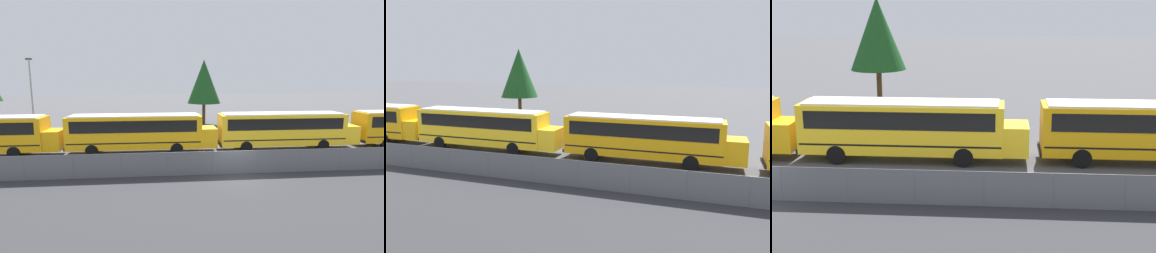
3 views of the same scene
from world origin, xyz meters
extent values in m
cylinder|color=slate|center=(4.53, 0.00, 0.79)|extent=(0.07, 0.07, 1.59)
cylinder|color=slate|center=(7.55, 0.00, 0.79)|extent=(0.07, 0.07, 1.59)
cylinder|color=slate|center=(10.57, 0.00, 0.79)|extent=(0.07, 0.07, 1.59)
cylinder|color=slate|center=(13.59, 0.00, 0.79)|extent=(0.07, 0.07, 1.59)
cylinder|color=slate|center=(16.61, 0.00, 0.79)|extent=(0.07, 0.07, 1.59)
cylinder|color=slate|center=(19.63, 0.00, 0.79)|extent=(0.07, 0.07, 1.59)
cylinder|color=slate|center=(22.65, 0.00, 0.79)|extent=(0.07, 0.07, 1.59)
cylinder|color=slate|center=(25.67, 0.00, 0.79)|extent=(0.07, 0.07, 1.59)
cube|color=#EDA80F|center=(-0.86, 6.43, 1.34)|extent=(1.35, 2.21, 1.63)
cylinder|color=black|center=(-3.66, 7.51, 0.53)|extent=(1.06, 0.28, 1.06)
cube|color=yellow|center=(5.81, 6.52, 1.89)|extent=(11.22, 2.41, 2.72)
cube|color=black|center=(5.81, 6.52, 2.49)|extent=(10.32, 2.45, 0.98)
cube|color=black|center=(5.81, 6.52, 1.13)|extent=(10.99, 2.44, 0.10)
cube|color=yellow|center=(12.09, 6.52, 1.34)|extent=(1.35, 2.21, 1.63)
cube|color=black|center=(0.15, 6.52, 0.68)|extent=(0.12, 2.41, 0.24)
cube|color=silver|center=(5.81, 6.52, 3.30)|extent=(10.65, 2.17, 0.10)
cylinder|color=black|center=(9.28, 7.60, 0.53)|extent=(1.06, 0.28, 1.06)
cylinder|color=black|center=(9.28, 5.44, 0.53)|extent=(1.06, 0.28, 1.06)
cylinder|color=black|center=(2.33, 7.60, 0.53)|extent=(1.06, 0.28, 1.06)
cylinder|color=black|center=(2.33, 5.44, 0.53)|extent=(1.06, 0.28, 1.06)
cube|color=orange|center=(19.06, 6.83, 1.89)|extent=(11.22, 2.41, 2.72)
cube|color=black|center=(19.06, 6.83, 2.49)|extent=(10.32, 2.45, 0.98)
cube|color=black|center=(19.06, 6.83, 1.13)|extent=(10.99, 2.44, 0.10)
cube|color=orange|center=(25.34, 6.83, 1.34)|extent=(1.35, 2.21, 1.63)
cube|color=black|center=(13.40, 6.83, 0.68)|extent=(0.12, 2.41, 0.24)
cube|color=silver|center=(19.06, 6.83, 3.30)|extent=(10.65, 2.17, 0.10)
cylinder|color=black|center=(22.54, 7.91, 0.53)|extent=(1.06, 0.28, 1.06)
cylinder|color=black|center=(22.54, 5.75, 0.53)|extent=(1.06, 0.28, 1.06)
cylinder|color=black|center=(15.58, 7.91, 0.53)|extent=(1.06, 0.28, 1.06)
cylinder|color=black|center=(15.58, 5.75, 0.53)|extent=(1.06, 0.28, 1.06)
cube|color=black|center=(27.04, 6.90, 0.68)|extent=(0.12, 2.41, 0.24)
cylinder|color=#51381E|center=(0.91, 22.00, 1.47)|extent=(0.44, 0.44, 2.94)
cone|color=#194C1E|center=(0.91, 22.00, 5.90)|extent=(4.56, 4.56, 5.93)
camera|label=1|loc=(-4.80, -19.16, 6.48)|focal=28.00mm
camera|label=2|loc=(23.65, -19.56, 7.11)|focal=35.00mm
camera|label=3|loc=(11.35, -21.86, 9.01)|focal=50.00mm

